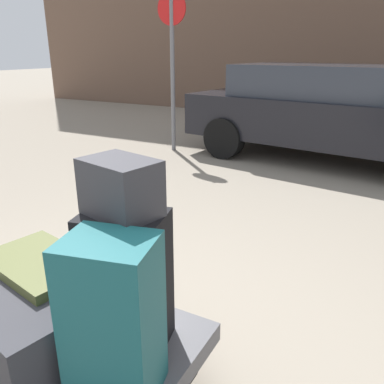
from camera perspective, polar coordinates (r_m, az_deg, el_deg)
The scene contains 8 objects.
luggage_cart at distance 2.10m, azimuth -16.90°, elevation -21.03°, with size 1.15×0.86×0.34m.
suitcase_black_center at distance 1.80m, azimuth -9.43°, elevation -12.56°, with size 0.36×0.25×0.64m, color black.
duffel_bag_olive_rear_right at distance 2.11m, azimuth -20.66°, elevation -13.13°, with size 0.55×0.35×0.35m, color #4C5128.
suitcase_teal_rear_left at distance 1.57m, azimuth -11.31°, elevation -17.72°, with size 0.33×0.26×0.66m, color #144C51.
duffel_bag_charcoal_front_right at distance 1.89m, azimuth -24.07°, elevation -18.67°, with size 0.53×0.29×0.30m, color #2D2D33.
duffel_bag_charcoal_topmost_pile at distance 1.61m, azimuth -10.29°, elevation 0.63°, with size 0.30×0.22×0.23m, color #2D2D33.
parked_car at distance 6.41m, azimuth 19.53°, elevation 11.06°, with size 4.49×2.35×1.42m.
no_parking_sign at distance 6.64m, azimuth -2.87°, elevation 19.05°, with size 0.50×0.07×2.48m.
Camera 1 is at (1.22, -1.06, 1.62)m, focal length 36.79 mm.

